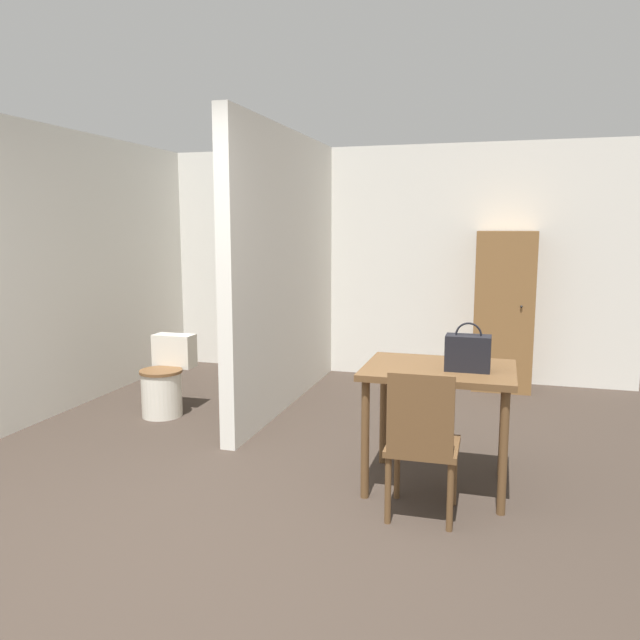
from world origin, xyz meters
TOP-DOWN VIEW (x-y plane):
  - ground_plane at (0.00, 0.00)m, footprint 16.00×16.00m
  - wall_back at (0.00, 4.24)m, footprint 5.59×0.12m
  - wall_left at (-2.36, 2.09)m, footprint 0.12×5.18m
  - partition_wall at (-0.48, 2.83)m, footprint 0.12×2.70m
  - dining_table at (1.07, 1.28)m, footprint 0.92×0.72m
  - wooden_chair at (1.03, 0.78)m, footprint 0.41×0.41m
  - toilet at (-1.39, 2.18)m, footprint 0.37×0.52m
  - handbag at (1.24, 1.23)m, footprint 0.27×0.15m
  - wooden_cabinet at (1.46, 3.93)m, footprint 0.57×0.49m

SIDE VIEW (x-z plane):
  - ground_plane at x=0.00m, z-range 0.00..0.00m
  - toilet at x=-1.39m, z-range -0.04..0.64m
  - wooden_chair at x=1.03m, z-range 0.03..0.90m
  - dining_table at x=1.07m, z-range 0.28..1.06m
  - wooden_cabinet at x=1.46m, z-range 0.00..1.60m
  - handbag at x=1.24m, z-range 0.74..1.04m
  - wall_back at x=0.00m, z-range 0.00..2.50m
  - wall_left at x=-2.36m, z-range 0.00..2.50m
  - partition_wall at x=-0.48m, z-range 0.00..2.50m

